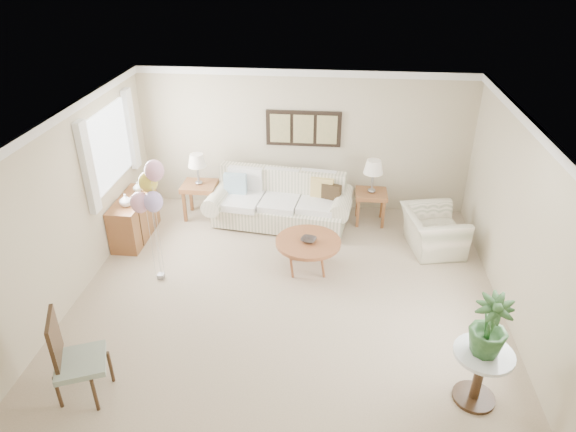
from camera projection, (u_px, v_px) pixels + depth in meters
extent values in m
plane|color=#BAA68D|center=(287.00, 301.00, 7.33)|extent=(6.00, 6.00, 0.00)
cube|color=#C1B392|center=(303.00, 141.00, 9.33)|extent=(6.00, 0.04, 2.60)
cube|color=#C1B392|center=(249.00, 404.00, 4.08)|extent=(6.00, 0.04, 2.60)
cube|color=#C1B392|center=(67.00, 211.00, 6.97)|extent=(0.04, 6.00, 2.60)
cube|color=#C1B392|center=(524.00, 233.00, 6.44)|extent=(0.04, 6.00, 2.60)
cube|color=white|center=(287.00, 127.00, 6.09)|extent=(6.00, 6.00, 0.02)
cube|color=white|center=(304.00, 73.00, 8.71)|extent=(6.00, 0.06, 0.12)
cube|color=white|center=(49.00, 123.00, 6.37)|extent=(0.06, 6.00, 0.12)
cube|color=white|center=(545.00, 139.00, 5.85)|extent=(0.06, 6.00, 0.12)
cube|color=white|center=(109.00, 147.00, 8.11)|extent=(0.04, 1.40, 1.20)
cube|color=white|center=(88.00, 168.00, 7.36)|extent=(0.10, 0.22, 1.40)
cube|color=white|center=(131.00, 129.00, 8.85)|extent=(0.10, 0.22, 1.40)
cube|color=black|center=(304.00, 129.00, 9.18)|extent=(1.35, 0.04, 0.65)
cube|color=#8C8C59|center=(280.00, 128.00, 9.19)|extent=(0.36, 0.02, 0.52)
cube|color=#8C8C59|center=(303.00, 129.00, 9.16)|extent=(0.36, 0.02, 0.52)
cube|color=#8C8C59|center=(327.00, 130.00, 9.12)|extent=(0.36, 0.02, 0.52)
cube|color=beige|center=(280.00, 213.00, 9.18)|extent=(2.41, 1.23, 0.38)
cube|color=beige|center=(282.00, 183.00, 9.28)|extent=(2.31, 0.53, 0.58)
cylinder|color=beige|center=(219.00, 198.00, 9.16)|extent=(0.45, 0.98, 0.34)
cylinder|color=beige|center=(342.00, 203.00, 8.96)|extent=(0.45, 0.98, 0.34)
cube|color=white|center=(243.00, 201.00, 9.08)|extent=(0.72, 0.83, 0.13)
cube|color=white|center=(280.00, 202.00, 9.02)|extent=(0.72, 0.83, 0.13)
cube|color=white|center=(317.00, 204.00, 8.96)|extent=(0.72, 0.83, 0.13)
cube|color=#92B5C7|center=(235.00, 184.00, 9.14)|extent=(0.40, 0.13, 0.40)
cube|color=tan|center=(322.00, 188.00, 9.00)|extent=(0.40, 0.13, 0.40)
cube|color=#322516|center=(331.00, 193.00, 8.95)|extent=(0.36, 0.10, 0.36)
cube|color=beige|center=(280.00, 223.00, 9.28)|extent=(2.10, 0.84, 0.04)
cube|color=brown|center=(199.00, 186.00, 9.25)|extent=(0.60, 0.55, 0.09)
cube|color=brown|center=(185.00, 207.00, 9.24)|extent=(0.05, 0.05, 0.57)
cube|color=brown|center=(211.00, 209.00, 9.19)|extent=(0.05, 0.05, 0.57)
cube|color=brown|center=(191.00, 196.00, 9.62)|extent=(0.05, 0.05, 0.57)
cube|color=brown|center=(216.00, 198.00, 9.58)|extent=(0.05, 0.05, 0.57)
cube|color=brown|center=(371.00, 194.00, 9.08)|extent=(0.55, 0.50, 0.08)
cube|color=brown|center=(358.00, 214.00, 9.07)|extent=(0.05, 0.05, 0.52)
cube|color=brown|center=(383.00, 215.00, 9.03)|extent=(0.05, 0.05, 0.52)
cube|color=brown|center=(357.00, 203.00, 9.42)|extent=(0.05, 0.05, 0.52)
cube|color=brown|center=(382.00, 204.00, 9.39)|extent=(0.05, 0.05, 0.52)
cylinder|color=gray|center=(199.00, 182.00, 9.21)|extent=(0.13, 0.13, 0.06)
cylinder|color=gray|center=(198.00, 174.00, 9.13)|extent=(0.04, 0.04, 0.29)
cone|color=silver|center=(197.00, 160.00, 9.01)|extent=(0.33, 0.33, 0.23)
cylinder|color=gray|center=(372.00, 190.00, 9.05)|extent=(0.14, 0.14, 0.06)
cylinder|color=gray|center=(372.00, 181.00, 8.96)|extent=(0.04, 0.04, 0.30)
cone|color=silver|center=(374.00, 167.00, 8.83)|extent=(0.34, 0.34, 0.24)
cylinder|color=#935C35|center=(308.00, 242.00, 7.81)|extent=(1.01, 1.01, 0.06)
cylinder|color=#935C35|center=(324.00, 249.00, 8.12)|extent=(0.04, 0.04, 0.45)
cylinder|color=#935C35|center=(294.00, 247.00, 8.16)|extent=(0.04, 0.04, 0.45)
cylinder|color=#935C35|center=(291.00, 264.00, 7.75)|extent=(0.04, 0.04, 0.45)
cylinder|color=#935C35|center=(323.00, 266.00, 7.70)|extent=(0.04, 0.04, 0.45)
imported|color=#322A26|center=(309.00, 240.00, 7.76)|extent=(0.29, 0.29, 0.06)
imported|color=beige|center=(433.00, 231.00, 8.41)|extent=(1.07, 1.18, 0.66)
cylinder|color=silver|center=(484.00, 354.00, 5.45)|extent=(0.64, 0.64, 0.04)
cylinder|color=#3D2716|center=(478.00, 377.00, 5.62)|extent=(0.11, 0.11, 0.64)
cylinder|color=#3D2716|center=(473.00, 398.00, 5.77)|extent=(0.47, 0.47, 0.01)
imported|color=#1B431C|center=(490.00, 326.00, 5.28)|extent=(0.46, 0.46, 0.71)
cube|color=gray|center=(81.00, 362.00, 5.62)|extent=(0.68, 0.68, 0.07)
cylinder|color=#3D2716|center=(58.00, 392.00, 5.57)|extent=(0.04, 0.04, 0.43)
cylinder|color=#3D2716|center=(95.00, 395.00, 5.54)|extent=(0.04, 0.04, 0.43)
cylinder|color=#3D2716|center=(76.00, 364.00, 5.94)|extent=(0.04, 0.04, 0.43)
cylinder|color=#3D2716|center=(111.00, 367.00, 5.90)|extent=(0.04, 0.04, 0.43)
cube|color=#3D2716|center=(54.00, 339.00, 5.49)|extent=(0.23, 0.48, 0.58)
cube|color=brown|center=(134.00, 218.00, 8.70)|extent=(0.45, 1.20, 0.74)
cube|color=#3D2716|center=(128.00, 227.00, 8.44)|extent=(0.46, 0.02, 0.70)
cube|color=#3D2716|center=(141.00, 210.00, 8.96)|extent=(0.46, 0.02, 0.70)
imported|color=silver|center=(125.00, 200.00, 8.25)|extent=(0.25, 0.25, 0.21)
imported|color=#ABB4A3|center=(138.00, 187.00, 8.74)|extent=(0.17, 0.17, 0.17)
cube|color=gray|center=(161.00, 276.00, 7.79)|extent=(0.10, 0.10, 0.08)
ellipsoid|color=pink|center=(140.00, 202.00, 7.13)|extent=(0.27, 0.27, 0.31)
cylinder|color=silver|center=(151.00, 244.00, 7.49)|extent=(0.01, 0.01, 1.09)
ellipsoid|color=#B59DE4|center=(153.00, 202.00, 7.10)|extent=(0.27, 0.27, 0.31)
cylinder|color=silver|center=(158.00, 244.00, 7.47)|extent=(0.01, 0.01, 1.11)
ellipsoid|color=yellow|center=(148.00, 182.00, 7.17)|extent=(0.27, 0.27, 0.31)
cylinder|color=silver|center=(155.00, 234.00, 7.51)|extent=(0.01, 0.01, 1.33)
ellipsoid|color=pink|center=(154.00, 171.00, 6.99)|extent=(0.27, 0.27, 0.31)
cylinder|color=silver|center=(158.00, 230.00, 7.42)|extent=(0.01, 0.01, 1.54)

